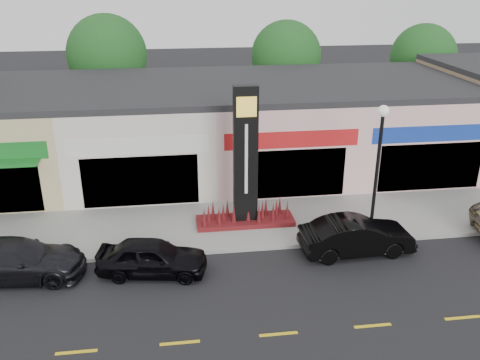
{
  "coord_description": "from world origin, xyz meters",
  "views": [
    {
      "loc": [
        0.18,
        -15.27,
        10.26
      ],
      "look_at": [
        2.74,
        4.0,
        2.26
      ],
      "focal_mm": 38.0,
      "sensor_mm": 36.0,
      "label": 1
    }
  ],
  "objects": [
    {
      "name": "ground",
      "position": [
        0.0,
        0.0,
        0.0
      ],
      "size": [
        120.0,
        120.0,
        0.0
      ],
      "primitive_type": "plane",
      "color": "black",
      "rests_on": "ground"
    },
    {
      "name": "sidewalk",
      "position": [
        0.0,
        4.35,
        0.07
      ],
      "size": [
        52.0,
        4.3,
        0.15
      ],
      "primitive_type": "cube",
      "color": "gray",
      "rests_on": "ground"
    },
    {
      "name": "curb",
      "position": [
        0.0,
        2.1,
        0.07
      ],
      "size": [
        52.0,
        0.2,
        0.15
      ],
      "primitive_type": "cube",
      "color": "gray",
      "rests_on": "ground"
    },
    {
      "name": "shop_beige",
      "position": [
        -8.5,
        11.46,
        2.4
      ],
      "size": [
        7.0,
        10.85,
        4.8
      ],
      "color": "tan",
      "rests_on": "ground"
    },
    {
      "name": "shop_cream",
      "position": [
        -1.5,
        11.47,
        2.4
      ],
      "size": [
        7.0,
        10.01,
        4.8
      ],
      "color": "beige",
      "rests_on": "ground"
    },
    {
      "name": "shop_pink_w",
      "position": [
        5.5,
        11.47,
        2.4
      ],
      "size": [
        7.0,
        10.01,
        4.8
      ],
      "color": "#D3A7A0",
      "rests_on": "ground"
    },
    {
      "name": "shop_pink_e",
      "position": [
        12.5,
        11.47,
        2.4
      ],
      "size": [
        7.0,
        10.01,
        4.8
      ],
      "color": "#D3A7A0",
      "rests_on": "ground"
    },
    {
      "name": "tree_rear_west",
      "position": [
        -4.0,
        19.5,
        5.22
      ],
      "size": [
        5.2,
        5.2,
        7.83
      ],
      "color": "#382619",
      "rests_on": "ground"
    },
    {
      "name": "tree_rear_mid",
      "position": [
        8.0,
        19.5,
        4.88
      ],
      "size": [
        4.8,
        4.8,
        7.29
      ],
      "color": "#382619",
      "rests_on": "ground"
    },
    {
      "name": "tree_rear_east",
      "position": [
        18.0,
        19.5,
        4.63
      ],
      "size": [
        4.6,
        4.6,
        6.94
      ],
      "color": "#382619",
      "rests_on": "ground"
    },
    {
      "name": "lamp_east_near",
      "position": [
        8.0,
        2.5,
        3.48
      ],
      "size": [
        0.44,
        0.44,
        5.47
      ],
      "color": "black",
      "rests_on": "sidewalk"
    },
    {
      "name": "pylon_sign",
      "position": [
        3.0,
        4.2,
        2.27
      ],
      "size": [
        4.2,
        1.3,
        6.0
      ],
      "color": "#51130D",
      "rests_on": "sidewalk"
    },
    {
      "name": "car_dark_sedan",
      "position": [
        -5.75,
        1.33,
        0.72
      ],
      "size": [
        2.34,
        5.06,
        1.43
      ],
      "primitive_type": "imported",
      "rotation": [
        0.0,
        0.0,
        1.5
      ],
      "color": "black",
      "rests_on": "ground"
    },
    {
      "name": "car_black_sedan",
      "position": [
        -0.88,
        0.94,
        0.68
      ],
      "size": [
        2.21,
        4.17,
        1.35
      ],
      "primitive_type": "imported",
      "rotation": [
        0.0,
        0.0,
        1.41
      ],
      "color": "black",
      "rests_on": "ground"
    },
    {
      "name": "car_black_conv",
      "position": [
        6.98,
        1.39,
        0.73
      ],
      "size": [
        1.73,
        4.47,
        1.45
      ],
      "primitive_type": "imported",
      "rotation": [
        0.0,
        0.0,
        1.61
      ],
      "color": "black",
      "rests_on": "ground"
    }
  ]
}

